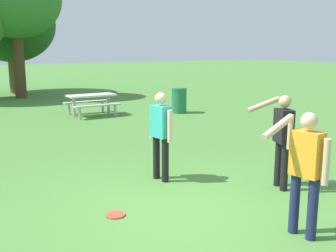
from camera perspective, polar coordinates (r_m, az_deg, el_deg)
ground_plane at (r=6.14m, az=1.67°, el=-12.10°), size 120.00×120.00×0.00m
person_thrower at (r=5.35m, az=19.09°, el=-5.34°), size 0.73×0.61×1.64m
person_catcher at (r=7.27m, az=-1.05°, el=-0.65°), size 0.27×0.61×1.64m
person_bystander at (r=7.11m, az=16.05°, el=-1.19°), size 0.60×0.79×1.64m
frisbee at (r=6.04m, az=-7.54°, el=-12.50°), size 0.28×0.28×0.03m
picnic_table_near at (r=14.79m, az=-10.89°, el=3.65°), size 1.72×1.44×0.77m
trash_can_beside_table at (r=15.14m, az=1.60°, el=3.71°), size 0.59×0.59×0.96m
tree_back_right at (r=23.52m, az=-21.60°, el=13.31°), size 4.68×4.68×5.67m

